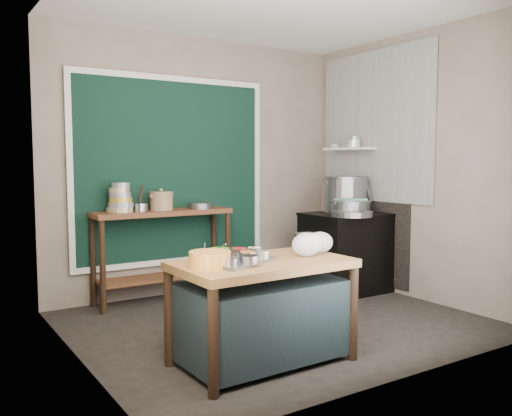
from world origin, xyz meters
TOP-DOWN VIEW (x-y plane):
  - floor at (0.00, 0.00)m, footprint 3.50×3.00m
  - back_wall at (0.00, 1.51)m, footprint 3.50×0.02m
  - left_wall at (-1.76, 0.00)m, footprint 0.02×3.00m
  - right_wall at (1.76, 0.00)m, footprint 0.02×3.00m
  - ceiling at (0.00, 0.00)m, footprint 3.50×3.00m
  - curtain_panel at (-0.35, 1.47)m, footprint 2.10×0.02m
  - curtain_frame at (-0.35, 1.46)m, footprint 2.22×0.03m
  - tile_panel at (1.74, 0.55)m, footprint 0.02×1.70m
  - soot_patch at (1.74, 0.65)m, footprint 0.01×1.30m
  - wall_shelf at (1.63, 0.85)m, footprint 0.22×0.70m
  - prep_table at (-0.65, -0.75)m, footprint 1.26×0.74m
  - back_counter at (-0.55, 1.28)m, footprint 1.45×0.40m
  - stove_block at (1.35, 0.55)m, footprint 0.90×0.68m
  - stove_top at (1.35, 0.55)m, footprint 0.92×0.69m
  - condiment_tray at (-0.86, -0.72)m, footprint 0.63×0.55m
  - condiment_bowls at (-0.88, -0.70)m, footprint 0.56×0.45m
  - yellow_basin at (-1.09, -0.77)m, footprint 0.33×0.33m
  - saucepan at (-0.09, -0.57)m, footprint 0.31×0.31m
  - plastic_bag_a at (-0.28, -0.79)m, footprint 0.24×0.20m
  - plastic_bag_b at (-0.10, -0.72)m, footprint 0.26×0.24m
  - bowl_stack at (-0.99, 1.30)m, footprint 0.26×0.26m
  - utensil_cup at (-0.79, 1.25)m, footprint 0.17×0.17m
  - ceramic_crock at (-0.56, 1.28)m, footprint 0.32×0.32m
  - wide_bowl at (-0.14, 1.23)m, footprint 0.27×0.27m
  - stock_pot at (1.41, 0.66)m, footprint 0.68×0.68m
  - pot_lid at (1.60, 0.64)m, footprint 0.13×0.39m
  - steamer at (1.30, 0.46)m, footprint 0.50×0.50m
  - green_cloth at (1.30, 0.46)m, footprint 0.32×0.26m
  - shallow_pan at (1.13, 0.25)m, footprint 0.51×0.51m
  - shelf_bowl_stack at (1.63, 0.77)m, footprint 0.16×0.16m
  - shelf_bowl_green at (1.63, 1.11)m, footprint 0.15×0.15m

SIDE VIEW (x-z plane):
  - floor at x=0.00m, z-range -0.02..0.00m
  - prep_table at x=-0.65m, z-range 0.00..0.75m
  - stove_block at x=1.35m, z-range 0.00..0.85m
  - back_counter at x=-0.55m, z-range 0.00..0.95m
  - soot_patch at x=1.74m, z-range 0.05..1.35m
  - condiment_tray at x=-0.86m, z-range 0.75..0.77m
  - condiment_bowls at x=-0.88m, z-range 0.77..0.83m
  - yellow_basin at x=-1.09m, z-range 0.75..0.86m
  - saucepan at x=-0.09m, z-range 0.75..0.88m
  - plastic_bag_b at x=-0.10m, z-range 0.75..0.91m
  - plastic_bag_a at x=-0.28m, z-range 0.75..0.93m
  - stove_top at x=1.35m, z-range 0.85..0.88m
  - shallow_pan at x=1.13m, z-range 0.88..0.94m
  - steamer at x=1.30m, z-range 0.88..1.03m
  - wide_bowl at x=-0.14m, z-range 0.95..1.01m
  - utensil_cup at x=-0.79m, z-range 0.95..1.03m
  - ceramic_crock at x=-0.56m, z-range 0.95..1.12m
  - green_cloth at x=1.30m, z-range 1.03..1.05m
  - pot_lid at x=1.60m, z-range 0.88..1.26m
  - bowl_stack at x=-0.99m, z-range 0.93..1.23m
  - stock_pot at x=1.41m, z-range 0.88..1.28m
  - curtain_panel at x=-0.35m, z-range 0.40..2.30m
  - curtain_frame at x=-0.35m, z-range 0.34..2.36m
  - back_wall at x=0.00m, z-range 0.00..2.80m
  - left_wall at x=-1.76m, z-range 0.00..2.80m
  - right_wall at x=1.76m, z-range 0.00..2.80m
  - wall_shelf at x=1.63m, z-range 1.59..1.61m
  - shelf_bowl_green at x=1.63m, z-range 1.61..1.66m
  - shelf_bowl_stack at x=1.63m, z-range 1.61..1.74m
  - tile_panel at x=1.74m, z-range 1.00..2.70m
  - ceiling at x=0.00m, z-range 2.80..2.82m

